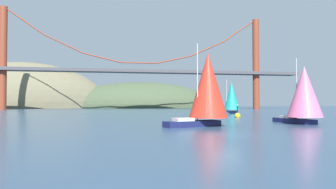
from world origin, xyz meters
TOP-DOWN VIEW (x-y plane):
  - ground_plane at (0.00, 0.00)m, footprint 360.00×360.00m
  - headland_left at (-55.00, 135.00)m, footprint 85.17×44.00m
  - headland_center at (5.00, 135.00)m, footprint 80.52×44.00m
  - suspension_bridge at (-0.00, 95.00)m, footprint 136.77×6.00m
  - sailboat_teal_sail at (19.54, 47.00)m, footprint 6.96×4.17m
  - sailboat_scarlet_sail at (1.26, 9.43)m, footprint 8.71×5.90m
  - sailboat_pink_spinnaker at (14.55, 10.12)m, footprint 4.85×8.04m
  - channel_buoy at (12.88, 27.55)m, footprint 1.10×1.10m

SIDE VIEW (x-z plane):
  - ground_plane at x=0.00m, z-range 0.00..0.00m
  - headland_left at x=-55.00m, z-range -22.83..22.83m
  - headland_center at x=5.00m, z-range -13.59..13.59m
  - channel_buoy at x=12.88m, z-range -0.95..1.69m
  - sailboat_pink_spinnaker at x=14.55m, z-range -0.38..8.35m
  - sailboat_teal_sail at x=19.54m, z-range -0.05..8.54m
  - sailboat_scarlet_sail at x=1.26m, z-range -0.24..9.54m
  - suspension_bridge at x=0.00m, z-range -2.44..36.26m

